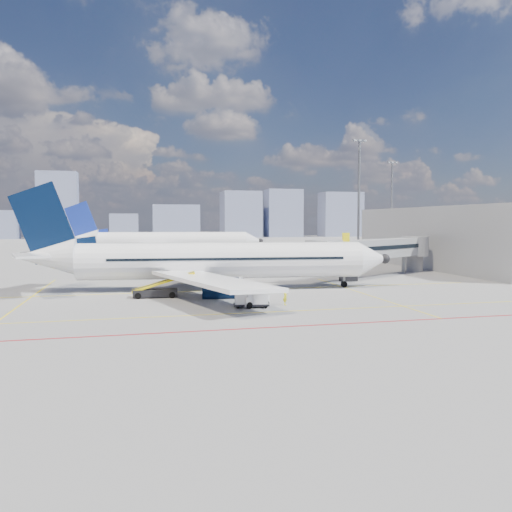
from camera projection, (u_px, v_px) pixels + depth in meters
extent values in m
plane|color=gray|center=(239.00, 302.00, 47.87)|extent=(420.00, 420.00, 0.00)
cube|color=yellow|center=(225.00, 290.00, 55.63)|extent=(60.00, 0.18, 0.01)
cube|color=yellow|center=(253.00, 313.00, 42.04)|extent=(80.00, 0.15, 0.01)
cube|color=yellow|center=(364.00, 294.00, 53.05)|extent=(0.15, 28.00, 0.01)
cube|color=yellow|center=(32.00, 297.00, 51.00)|extent=(0.15, 30.00, 0.01)
cube|color=maroon|center=(272.00, 327.00, 36.22)|extent=(90.00, 0.25, 0.01)
cube|color=gray|center=(374.00, 249.00, 68.42)|extent=(20.84, 13.93, 2.60)
cube|color=black|center=(374.00, 248.00, 68.40)|extent=(20.52, 13.82, 0.55)
cube|color=gray|center=(324.00, 253.00, 60.72)|extent=(4.49, 4.56, 3.00)
cube|color=black|center=(348.00, 278.00, 64.20)|extent=(2.20, 1.00, 0.70)
cylinder|color=slate|center=(349.00, 268.00, 64.10)|extent=(0.56, 0.56, 2.70)
cylinder|color=slate|center=(404.00, 260.00, 73.85)|extent=(0.60, 0.60, 3.90)
cylinder|color=gray|center=(415.00, 246.00, 76.35)|extent=(4.00, 4.00, 3.00)
cylinder|color=gray|center=(415.00, 259.00, 76.49)|extent=(2.40, 2.40, 3.90)
cube|color=yellow|center=(346.00, 238.00, 61.05)|extent=(1.26, 0.82, 1.20)
cube|color=gray|center=(446.00, 238.00, 82.01)|extent=(10.00, 42.00, 10.00)
cube|color=black|center=(419.00, 238.00, 80.90)|extent=(0.25, 40.00, 4.50)
cylinder|color=slate|center=(359.00, 199.00, 109.16)|extent=(0.56, 0.56, 25.00)
cube|color=slate|center=(360.00, 141.00, 108.27)|extent=(3.20, 0.40, 0.50)
cube|color=silver|center=(355.00, 140.00, 107.75)|extent=(0.60, 0.15, 0.35)
cube|color=silver|center=(360.00, 140.00, 108.03)|extent=(0.60, 0.15, 0.35)
cube|color=silver|center=(365.00, 141.00, 108.31)|extent=(0.60, 0.15, 0.35)
cylinder|color=slate|center=(392.00, 205.00, 149.37)|extent=(0.56, 0.56, 25.00)
cube|color=slate|center=(392.00, 162.00, 148.49)|extent=(3.20, 0.40, 0.50)
cube|color=silver|center=(389.00, 162.00, 147.97)|extent=(0.60, 0.15, 0.35)
cube|color=silver|center=(393.00, 162.00, 148.24)|extent=(0.60, 0.15, 0.35)
cube|color=silver|center=(396.00, 162.00, 148.52)|extent=(0.60, 0.15, 0.35)
cube|color=slate|center=(4.00, 225.00, 216.55)|extent=(11.60, 9.71, 12.38)
cube|color=slate|center=(58.00, 205.00, 221.14)|extent=(17.05, 8.06, 29.62)
cube|color=slate|center=(124.00, 226.00, 228.33)|extent=(12.68, 9.29, 11.12)
cube|color=slate|center=(176.00, 221.00, 233.63)|extent=(21.39, 12.50, 15.32)
cube|color=slate|center=(241.00, 214.00, 240.58)|extent=(18.05, 15.56, 21.99)
cube|color=slate|center=(283.00, 213.00, 245.51)|extent=(17.24, 11.49, 23.23)
cube|color=slate|center=(341.00, 215.00, 252.56)|extent=(20.54, 11.61, 22.20)
cube|color=slate|center=(379.00, 224.00, 257.90)|extent=(20.17, 9.45, 12.37)
cylinder|color=white|center=(222.00, 260.00, 56.11)|extent=(31.75, 7.43, 4.09)
cone|color=white|center=(373.00, 259.00, 58.35)|extent=(4.19, 4.47, 4.09)
sphere|color=black|center=(385.00, 259.00, 58.53)|extent=(1.27, 1.27, 1.15)
cone|color=white|center=(45.00, 257.00, 53.65)|extent=(7.12, 4.79, 4.09)
cube|color=black|center=(362.00, 254.00, 58.13)|extent=(1.73, 1.73, 0.47)
cube|color=white|center=(206.00, 263.00, 65.34)|extent=(13.42, 17.73, 0.61)
cube|color=white|center=(212.00, 280.00, 46.64)|extent=(10.52, 18.16, 0.61)
cylinder|color=#071634|center=(215.00, 276.00, 62.24)|extent=(4.02, 2.80, 2.41)
cylinder|color=#071634|center=(221.00, 289.00, 50.19)|extent=(4.02, 2.80, 2.41)
cylinder|color=silver|center=(231.00, 276.00, 62.49)|extent=(0.63, 2.50, 2.48)
cylinder|color=silver|center=(241.00, 289.00, 50.44)|extent=(0.63, 2.50, 2.48)
cube|color=#071634|center=(44.00, 223.00, 53.40)|extent=(7.19, 1.10, 8.95)
cube|color=#071634|center=(69.00, 246.00, 53.89)|extent=(5.92, 0.94, 2.26)
cube|color=white|center=(50.00, 252.00, 56.89)|extent=(5.55, 6.67, 0.23)
cube|color=white|center=(31.00, 256.00, 50.25)|extent=(4.64, 6.52, 0.23)
cylinder|color=slate|center=(344.00, 280.00, 58.07)|extent=(0.31, 0.31, 1.80)
cylinder|color=black|center=(344.00, 284.00, 58.11)|extent=(0.79, 0.36, 0.76)
cylinder|color=slate|center=(212.00, 280.00, 58.85)|extent=(0.35, 0.35, 1.60)
cylinder|color=black|center=(212.00, 282.00, 58.87)|extent=(1.06, 0.75, 1.00)
cylinder|color=slate|center=(214.00, 286.00, 53.45)|extent=(0.35, 0.35, 1.60)
cylinder|color=black|center=(214.00, 288.00, 53.47)|extent=(1.06, 0.75, 1.00)
cube|color=black|center=(226.00, 256.00, 58.16)|extent=(25.69, 2.85, 0.27)
cube|color=black|center=(228.00, 259.00, 54.15)|extent=(25.69, 2.85, 0.27)
cylinder|color=white|center=(173.00, 241.00, 109.30)|extent=(32.08, 8.11, 4.14)
cone|color=white|center=(254.00, 241.00, 111.22)|extent=(4.31, 4.58, 4.14)
sphere|color=black|center=(260.00, 241.00, 111.38)|extent=(1.30, 1.30, 1.17)
cone|color=white|center=(82.00, 239.00, 107.19)|extent=(7.25, 4.96, 4.14)
cube|color=black|center=(248.00, 238.00, 111.03)|extent=(1.78, 1.78, 0.48)
cube|color=white|center=(169.00, 245.00, 118.68)|extent=(13.80, 17.83, 0.61)
cube|color=white|center=(162.00, 249.00, 99.75)|extent=(10.34, 18.35, 0.61)
cylinder|color=#071634|center=(173.00, 251.00, 115.52)|extent=(4.09, 2.90, 2.44)
cylinder|color=#071634|center=(169.00, 254.00, 103.32)|extent=(4.09, 2.90, 2.44)
cylinder|color=silver|center=(181.00, 251.00, 115.74)|extent=(0.68, 2.53, 2.50)
cylinder|color=silver|center=(179.00, 254.00, 103.53)|extent=(0.68, 2.53, 2.50)
cube|color=navy|center=(82.00, 222.00, 106.93)|extent=(7.25, 1.25, 9.04)
cube|color=navy|center=(94.00, 234.00, 107.39)|extent=(5.98, 1.07, 2.28)
cube|color=white|center=(84.00, 237.00, 110.48)|extent=(5.68, 6.74, 0.23)
cube|color=white|center=(76.00, 238.00, 103.75)|extent=(4.59, 6.55, 0.23)
cylinder|color=black|center=(169.00, 253.00, 112.12)|extent=(1.07, 0.77, 1.00)
cylinder|color=black|center=(168.00, 255.00, 106.65)|extent=(1.07, 0.77, 1.00)
cylinder|color=black|center=(238.00, 254.00, 111.05)|extent=(0.79, 0.37, 0.76)
cube|color=white|center=(254.00, 300.00, 44.81)|extent=(2.71, 2.00, 0.88)
cube|color=white|center=(250.00, 293.00, 44.53)|extent=(1.44, 1.54, 0.66)
cube|color=black|center=(250.00, 291.00, 44.51)|extent=(1.32, 1.46, 0.38)
cylinder|color=black|center=(249.00, 305.00, 43.85)|extent=(0.66, 0.42, 0.62)
cylinder|color=black|center=(242.00, 304.00, 44.88)|extent=(0.66, 0.42, 0.62)
cylinder|color=black|center=(266.00, 304.00, 44.77)|extent=(0.66, 0.42, 0.62)
cylinder|color=black|center=(259.00, 302.00, 45.80)|extent=(0.66, 0.42, 0.62)
cube|color=black|center=(251.00, 304.00, 44.58)|extent=(3.34, 1.89, 0.16)
cube|color=white|center=(242.00, 296.00, 44.47)|extent=(1.55, 1.52, 1.36)
cube|color=white|center=(260.00, 296.00, 44.59)|extent=(1.55, 1.52, 1.36)
cylinder|color=black|center=(238.00, 307.00, 43.89)|extent=(0.30, 0.17, 0.28)
cylinder|color=black|center=(237.00, 305.00, 45.11)|extent=(0.30, 0.17, 0.28)
cylinder|color=black|center=(266.00, 307.00, 44.07)|extent=(0.30, 0.17, 0.28)
cylinder|color=black|center=(264.00, 305.00, 45.29)|extent=(0.30, 0.17, 0.28)
cube|color=black|center=(155.00, 293.00, 50.44)|extent=(4.49, 1.82, 0.73)
cube|color=black|center=(164.00, 282.00, 50.51)|extent=(6.34, 1.40, 1.93)
cube|color=yellow|center=(164.00, 281.00, 51.08)|extent=(6.31, 0.43, 2.01)
cube|color=yellow|center=(164.00, 283.00, 49.95)|extent=(6.31, 0.43, 2.01)
cylinder|color=black|center=(138.00, 296.00, 49.43)|extent=(0.64, 0.29, 0.63)
cylinder|color=black|center=(139.00, 294.00, 50.87)|extent=(0.64, 0.29, 0.63)
cylinder|color=black|center=(172.00, 295.00, 50.03)|extent=(0.64, 0.29, 0.63)
cylinder|color=black|center=(172.00, 293.00, 51.47)|extent=(0.64, 0.29, 0.63)
imported|color=yellow|center=(285.00, 296.00, 45.84)|extent=(0.48, 0.64, 1.60)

